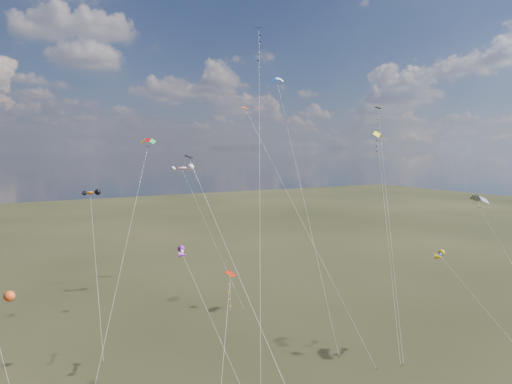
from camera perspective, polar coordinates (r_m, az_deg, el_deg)
diamond_black_high at (r=67.27m, az=15.06°, el=6.34°), size 9.49×14.63×30.23m
diamond_navy_tall at (r=60.42m, az=0.38°, el=15.32°), size 12.76×22.00×40.29m
diamond_black_mid at (r=43.42m, az=-4.45°, el=-5.05°), size 3.07×20.92×23.61m
diamond_red_low at (r=44.10m, az=-3.28°, el=-13.03°), size 5.69×7.86×12.70m
diamond_orange_center at (r=59.22m, az=3.10°, el=1.66°), size 5.61×21.55×30.09m
parafoil_yellow at (r=67.33m, az=15.04°, el=7.06°), size 10.37×14.69×27.15m
parafoil_blue_white at (r=82.73m, az=2.80°, el=13.73°), size 11.47×30.69×37.15m
parafoil_striped at (r=56.75m, az=26.22°, el=-0.55°), size 3.68×16.38×19.64m
parafoil_tricolor at (r=58.15m, az=-13.43°, el=6.10°), size 10.99×13.98×25.84m
novelty_orange_black at (r=68.89m, az=-20.00°, el=-0.19°), size 3.23×17.07×18.51m
novelty_white_purple at (r=49.04m, az=-9.21°, el=-7.40°), size 3.93×10.39×13.88m
novelty_redwhite_stripe at (r=75.90m, az=-9.18°, el=2.91°), size 6.71×13.05×21.69m
novelty_blue_yellow at (r=57.06m, az=22.11°, el=-7.32°), size 6.86×9.73×12.53m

